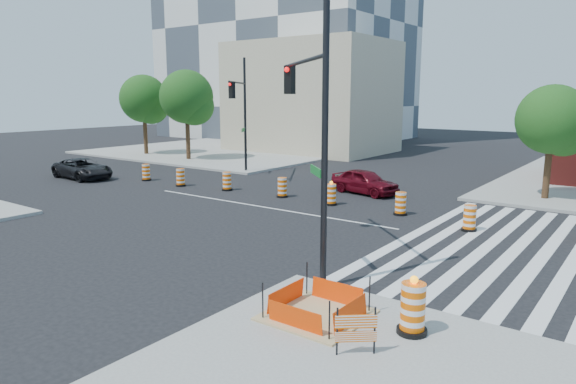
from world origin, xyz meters
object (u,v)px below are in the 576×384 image
red_coupe (365,181)px  signal_pole_se (311,109)px  dark_suv (83,169)px  signal_pole_nw (241,105)px

red_coupe → signal_pole_se: size_ratio=0.49×
dark_suv → signal_pole_se: bearing=-101.7°
red_coupe → signal_pole_nw: 10.21m
dark_suv → signal_pole_se: 22.37m
signal_pole_se → signal_pole_nw: signal_pole_se is taller
red_coupe → dark_suv: red_coupe is taller
signal_pole_se → red_coupe: bearing=-26.5°
red_coupe → signal_pole_se: bearing=-148.2°
signal_pole_se → signal_pole_nw: 18.54m
signal_pole_se → signal_pole_nw: bearing=1.0°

